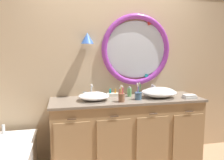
{
  "coord_description": "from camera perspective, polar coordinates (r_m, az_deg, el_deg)",
  "views": [
    {
      "loc": [
        -0.71,
        -2.51,
        1.54
      ],
      "look_at": [
        -0.1,
        0.25,
        1.14
      ],
      "focal_mm": 36.05,
      "sensor_mm": 36.0,
      "label": 1
    }
  ],
  "objects": [
    {
      "name": "back_wall_assembly",
      "position": [
        3.19,
        0.82,
        4.03
      ],
      "size": [
        6.4,
        0.26,
        2.6
      ],
      "color": "#D6B78E",
      "rests_on": "ground_plane"
    },
    {
      "name": "sink_basin_left",
      "position": [
        2.83,
        -4.65,
        -4.12
      ],
      "size": [
        0.39,
        0.39,
        0.11
      ],
      "color": "white",
      "rests_on": "vanity_counter"
    },
    {
      "name": "faucet_set_right",
      "position": [
        3.28,
        10.15,
        -2.52
      ],
      "size": [
        0.21,
        0.13,
        0.14
      ],
      "color": "silver",
      "rests_on": "vanity_counter"
    },
    {
      "name": "toiletry_basket",
      "position": [
        3.08,
        0.18,
        -3.64
      ],
      "size": [
        0.16,
        0.09,
        0.1
      ],
      "color": "beige",
      "rests_on": "vanity_counter"
    },
    {
      "name": "folded_hand_towel",
      "position": [
        3.12,
        19.05,
        -3.98
      ],
      "size": [
        0.17,
        0.11,
        0.05
      ],
      "color": "white",
      "rests_on": "vanity_counter"
    },
    {
      "name": "faucet_set_left",
      "position": [
        3.05,
        -5.25,
        -2.94
      ],
      "size": [
        0.23,
        0.15,
        0.17
      ],
      "color": "silver",
      "rests_on": "vanity_counter"
    },
    {
      "name": "toothbrush_holder_right",
      "position": [
        2.89,
        6.65,
        -3.88
      ],
      "size": [
        0.1,
        0.1,
        0.22
      ],
      "color": "slate",
      "rests_on": "vanity_counter"
    },
    {
      "name": "toothbrush_holder_left",
      "position": [
        2.75,
        2.42,
        -4.31
      ],
      "size": [
        0.09,
        0.09,
        0.21
      ],
      "color": "#996647",
      "rests_on": "vanity_counter"
    },
    {
      "name": "vanity_counter",
      "position": [
        3.08,
        3.71,
        -12.78
      ],
      "size": [
        1.97,
        0.63,
        0.89
      ],
      "color": "tan",
      "rests_on": "ground_plane"
    },
    {
      "name": "soap_dispenser",
      "position": [
        3.07,
        4.44,
        -3.04
      ],
      "size": [
        0.06,
        0.07,
        0.14
      ],
      "color": "#6BAD66",
      "rests_on": "vanity_counter"
    },
    {
      "name": "sink_basin_right",
      "position": [
        3.06,
        11.86,
        -3.06
      ],
      "size": [
        0.46,
        0.46,
        0.14
      ],
      "color": "white",
      "rests_on": "vanity_counter"
    }
  ]
}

